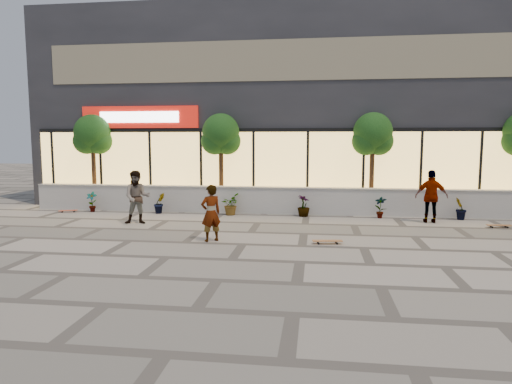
# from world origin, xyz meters

# --- Properties ---
(ground) EXTENTS (80.00, 80.00, 0.00)m
(ground) POSITION_xyz_m (0.00, 0.00, 0.00)
(ground) COLOR #A2988D
(ground) RESTS_ON ground
(planter_wall) EXTENTS (22.00, 0.42, 1.04)m
(planter_wall) POSITION_xyz_m (0.00, 7.00, 0.52)
(planter_wall) COLOR beige
(planter_wall) RESTS_ON ground
(retail_building) EXTENTS (24.00, 9.17, 8.50)m
(retail_building) POSITION_xyz_m (-0.00, 12.49, 4.25)
(retail_building) COLOR #242529
(retail_building) RESTS_ON ground
(shrub_a) EXTENTS (0.43, 0.29, 0.81)m
(shrub_a) POSITION_xyz_m (-8.50, 6.45, 0.41)
(shrub_a) COLOR #143D13
(shrub_a) RESTS_ON ground
(shrub_b) EXTENTS (0.57, 0.57, 0.81)m
(shrub_b) POSITION_xyz_m (-5.70, 6.45, 0.41)
(shrub_b) COLOR #143D13
(shrub_b) RESTS_ON ground
(shrub_c) EXTENTS (0.68, 0.77, 0.81)m
(shrub_c) POSITION_xyz_m (-2.90, 6.45, 0.41)
(shrub_c) COLOR #143D13
(shrub_c) RESTS_ON ground
(shrub_d) EXTENTS (0.64, 0.64, 0.81)m
(shrub_d) POSITION_xyz_m (-0.10, 6.45, 0.41)
(shrub_d) COLOR #143D13
(shrub_d) RESTS_ON ground
(shrub_e) EXTENTS (0.46, 0.35, 0.81)m
(shrub_e) POSITION_xyz_m (2.70, 6.45, 0.41)
(shrub_e) COLOR #143D13
(shrub_e) RESTS_ON ground
(shrub_f) EXTENTS (0.55, 0.57, 0.81)m
(shrub_f) POSITION_xyz_m (5.50, 6.45, 0.41)
(shrub_f) COLOR #143D13
(shrub_f) RESTS_ON ground
(tree_west) EXTENTS (1.60, 1.50, 3.92)m
(tree_west) POSITION_xyz_m (-9.00, 7.70, 2.99)
(tree_west) COLOR #4A301A
(tree_west) RESTS_ON ground
(tree_midwest) EXTENTS (1.60, 1.50, 3.92)m
(tree_midwest) POSITION_xyz_m (-3.50, 7.70, 2.99)
(tree_midwest) COLOR #4A301A
(tree_midwest) RESTS_ON ground
(tree_mideast) EXTENTS (1.60, 1.50, 3.92)m
(tree_mideast) POSITION_xyz_m (2.50, 7.70, 2.99)
(tree_mideast) COLOR #4A301A
(tree_mideast) RESTS_ON ground
(skater_center) EXTENTS (0.70, 0.66, 1.61)m
(skater_center) POSITION_xyz_m (-2.58, 1.91, 0.81)
(skater_center) COLOR white
(skater_center) RESTS_ON ground
(skater_left) EXTENTS (1.04, 0.91, 1.82)m
(skater_left) POSITION_xyz_m (-5.68, 4.21, 0.91)
(skater_left) COLOR tan
(skater_left) RESTS_ON ground
(skater_right_near) EXTENTS (1.10, 0.52, 1.83)m
(skater_right_near) POSITION_xyz_m (4.30, 5.73, 0.92)
(skater_right_near) COLOR silver
(skater_right_near) RESTS_ON ground
(skateboard_center) EXTENTS (0.84, 0.32, 0.10)m
(skateboard_center) POSITION_xyz_m (0.69, 1.98, 0.08)
(skateboard_center) COLOR #955A31
(skateboard_center) RESTS_ON ground
(skateboard_left) EXTENTS (0.73, 0.43, 0.09)m
(skateboard_left) POSITION_xyz_m (-9.38, 6.20, 0.07)
(skateboard_left) COLOR #E84E2B
(skateboard_left) RESTS_ON ground
(skateboard_right_near) EXTENTS (0.79, 0.26, 0.09)m
(skateboard_right_near) POSITION_xyz_m (6.31, 5.08, 0.08)
(skateboard_right_near) COLOR brown
(skateboard_right_near) RESTS_ON ground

